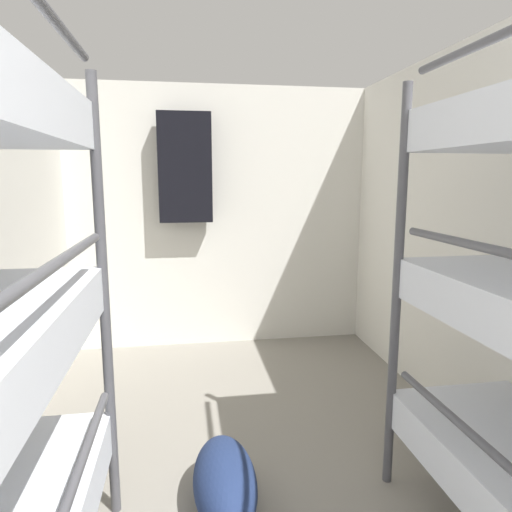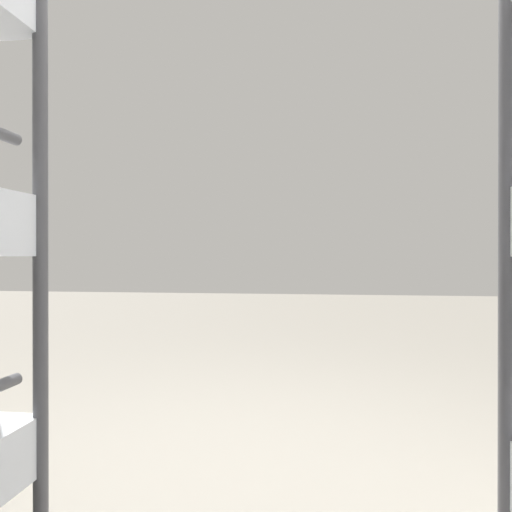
# 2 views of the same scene
# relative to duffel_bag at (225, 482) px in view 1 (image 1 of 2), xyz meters

# --- Properties ---
(wall_back) EXTENTS (2.71, 0.06, 2.28)m
(wall_back) POSITION_rel_duffel_bag_xyz_m (0.16, 2.19, 1.00)
(wall_back) COLOR silver
(wall_back) RESTS_ON ground_plane
(duffel_bag) EXTENTS (0.29, 0.60, 0.29)m
(duffel_bag) POSITION_rel_duffel_bag_xyz_m (0.00, 0.00, 0.00)
(duffel_bag) COLOR navy
(duffel_bag) RESTS_ON ground_plane
(hanging_coat) EXTENTS (0.44, 0.12, 0.90)m
(hanging_coat) POSITION_rel_duffel_bag_xyz_m (-0.13, 2.04, 1.43)
(hanging_coat) COLOR black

